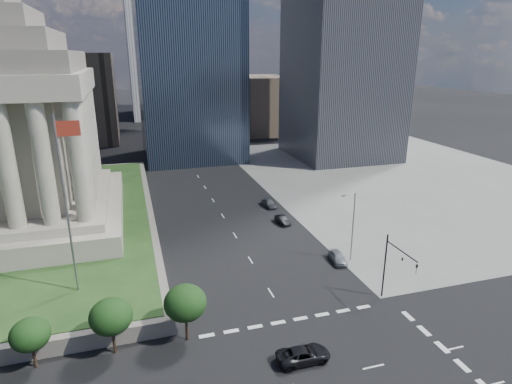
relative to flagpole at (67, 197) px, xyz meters
name	(u,v)px	position (x,y,z in m)	size (l,w,h in m)	color
ground	(184,153)	(21.83, 76.00, -13.11)	(500.00, 500.00, 0.00)	black
sidewalk_ne	(401,177)	(67.83, 36.00, -13.10)	(68.00, 90.00, 0.03)	slate
flagpole	(67,197)	(0.00, 0.00, 0.00)	(2.52, 0.24, 20.00)	slate
midrise_glass	(188,44)	(23.83, 71.00, 16.89)	(26.00, 26.00, 60.00)	black
building_filler_ne	(258,104)	(53.83, 106.00, -3.11)	(20.00, 30.00, 20.00)	brown
building_filler_nw	(77,98)	(-8.17, 106.00, 0.89)	(24.00, 30.00, 28.00)	brown
traffic_signal_ne	(395,263)	(34.33, -10.30, -7.86)	(0.30, 5.74, 8.00)	black
street_lamp_north	(352,223)	(35.16, 1.00, -7.45)	(2.13, 0.22, 10.00)	slate
pickup_truck	(303,355)	(20.88, -16.38, -12.40)	(2.38, 5.16, 1.43)	black
parked_sedan_near	(338,257)	(33.33, 1.02, -12.38)	(1.73, 4.31, 1.47)	gray
parked_sedan_mid	(282,220)	(30.83, 16.55, -12.47)	(3.92, 1.37, 1.29)	black
parked_sedan_far	(269,203)	(31.29, 25.26, -12.37)	(4.35, 1.75, 1.48)	#4C4F53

